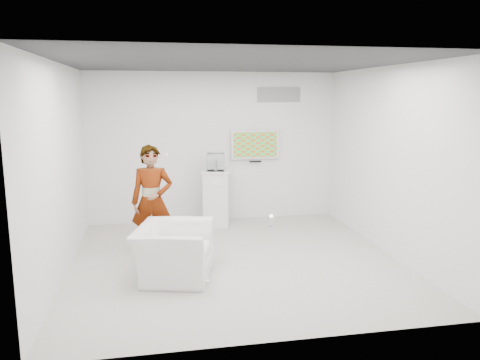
{
  "coord_description": "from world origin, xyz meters",
  "views": [
    {
      "loc": [
        -1.21,
        -6.85,
        2.54
      ],
      "look_at": [
        0.19,
        0.6,
        1.16
      ],
      "focal_mm": 35.0,
      "sensor_mm": 36.0,
      "label": 1
    }
  ],
  "objects_px": {
    "tv": "(255,144)",
    "person": "(152,201)",
    "pedestal": "(216,198)",
    "floor_uplight": "(271,222)",
    "armchair": "(174,252)"
  },
  "relations": [
    {
      "from": "pedestal",
      "to": "floor_uplight",
      "type": "distance_m",
      "value": 1.18
    },
    {
      "from": "person",
      "to": "floor_uplight",
      "type": "height_order",
      "value": "person"
    },
    {
      "from": "person",
      "to": "floor_uplight",
      "type": "distance_m",
      "value": 2.64
    },
    {
      "from": "person",
      "to": "tv",
      "type": "bearing_deg",
      "value": 46.77
    },
    {
      "from": "tv",
      "to": "person",
      "type": "distance_m",
      "value": 2.96
    },
    {
      "from": "tv",
      "to": "armchair",
      "type": "xyz_separation_m",
      "value": [
        -1.82,
        -2.95,
        -1.18
      ]
    },
    {
      "from": "person",
      "to": "pedestal",
      "type": "bearing_deg",
      "value": 55.64
    },
    {
      "from": "person",
      "to": "armchair",
      "type": "relative_size",
      "value": 1.56
    },
    {
      "from": "tv",
      "to": "person",
      "type": "bearing_deg",
      "value": -136.5
    },
    {
      "from": "armchair",
      "to": "floor_uplight",
      "type": "relative_size",
      "value": 4.41
    },
    {
      "from": "armchair",
      "to": "pedestal",
      "type": "relative_size",
      "value": 1.04
    },
    {
      "from": "person",
      "to": "pedestal",
      "type": "distance_m",
      "value": 2.05
    },
    {
      "from": "tv",
      "to": "floor_uplight",
      "type": "distance_m",
      "value": 1.65
    },
    {
      "from": "tv",
      "to": "armchair",
      "type": "distance_m",
      "value": 3.66
    },
    {
      "from": "person",
      "to": "floor_uplight",
      "type": "xyz_separation_m",
      "value": [
        2.25,
        1.17,
        -0.76
      ]
    }
  ]
}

